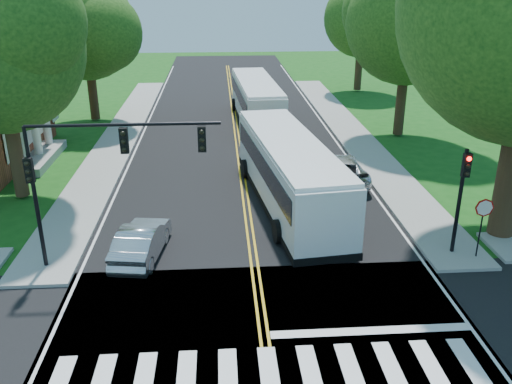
{
  "coord_description": "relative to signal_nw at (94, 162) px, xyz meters",
  "views": [
    {
      "loc": [
        -1.27,
        -12.72,
        10.77
      ],
      "look_at": [
        0.19,
        8.0,
        2.4
      ],
      "focal_mm": 38.0,
      "sensor_mm": 36.0,
      "label": 1
    }
  ],
  "objects": [
    {
      "name": "ground",
      "position": [
        5.86,
        -6.43,
        -4.38
      ],
      "size": [
        140.0,
        140.0,
        0.0
      ],
      "primitive_type": "plane",
      "color": "#134C13",
      "rests_on": "ground"
    },
    {
      "name": "road",
      "position": [
        5.86,
        11.57,
        -4.37
      ],
      "size": [
        14.0,
        96.0,
        0.01
      ],
      "primitive_type": "cube",
      "color": "black",
      "rests_on": "ground"
    },
    {
      "name": "cross_road",
      "position": [
        5.86,
        -6.43,
        -4.37
      ],
      "size": [
        60.0,
        12.0,
        0.01
      ],
      "primitive_type": "cube",
      "color": "black",
      "rests_on": "ground"
    },
    {
      "name": "center_line",
      "position": [
        5.86,
        15.57,
        -4.36
      ],
      "size": [
        0.36,
        70.0,
        0.01
      ],
      "primitive_type": "cube",
      "color": "gold",
      "rests_on": "road"
    },
    {
      "name": "edge_line_w",
      "position": [
        -0.94,
        15.57,
        -4.36
      ],
      "size": [
        0.12,
        70.0,
        0.01
      ],
      "primitive_type": "cube",
      "color": "silver",
      "rests_on": "road"
    },
    {
      "name": "edge_line_e",
      "position": [
        12.66,
        15.57,
        -4.36
      ],
      "size": [
        0.12,
        70.0,
        0.01
      ],
      "primitive_type": "cube",
      "color": "silver",
      "rests_on": "road"
    },
    {
      "name": "crosswalk",
      "position": [
        5.86,
        -6.93,
        -4.36
      ],
      "size": [
        12.6,
        3.0,
        0.01
      ],
      "primitive_type": "cube",
      "color": "silver",
      "rests_on": "road"
    },
    {
      "name": "stop_bar",
      "position": [
        9.36,
        -4.83,
        -4.36
      ],
      "size": [
        6.6,
        0.4,
        0.01
      ],
      "primitive_type": "cube",
      "color": "silver",
      "rests_on": "road"
    },
    {
      "name": "sidewalk_nw",
      "position": [
        -2.44,
        18.57,
        -4.3
      ],
      "size": [
        2.6,
        40.0,
        0.15
      ],
      "primitive_type": "cube",
      "color": "gray",
      "rests_on": "ground"
    },
    {
      "name": "sidewalk_ne",
      "position": [
        14.16,
        18.57,
        -4.3
      ],
      "size": [
        2.6,
        40.0,
        0.15
      ],
      "primitive_type": "cube",
      "color": "gray",
      "rests_on": "ground"
    },
    {
      "name": "tree_west_far",
      "position": [
        -5.14,
        23.57,
        2.62
      ],
      "size": [
        7.6,
        7.6,
        10.67
      ],
      "color": "#361F15",
      "rests_on": "ground"
    },
    {
      "name": "tree_east_mid",
      "position": [
        17.36,
        17.57,
        3.48
      ],
      "size": [
        8.4,
        8.4,
        11.93
      ],
      "color": "#361F15",
      "rests_on": "ground"
    },
    {
      "name": "tree_east_far",
      "position": [
        18.36,
        33.57,
        2.48
      ],
      "size": [
        7.2,
        7.2,
        10.34
      ],
      "color": "#361F15",
      "rests_on": "ground"
    },
    {
      "name": "signal_nw",
      "position": [
        0.0,
        0.0,
        0.0
      ],
      "size": [
        7.15,
        0.46,
        5.66
      ],
      "color": "black",
      "rests_on": "ground"
    },
    {
      "name": "signal_ne",
      "position": [
        14.06,
        0.01,
        -1.41
      ],
      "size": [
        0.3,
        0.46,
        4.4
      ],
      "color": "black",
      "rests_on": "ground"
    },
    {
      "name": "stop_sign",
      "position": [
        14.86,
        -0.45,
        -2.35
      ],
      "size": [
        0.76,
        0.08,
        2.53
      ],
      "color": "black",
      "rests_on": "ground"
    },
    {
      "name": "bus_lead",
      "position": [
        7.95,
        5.71,
        -2.58
      ],
      "size": [
        4.37,
        13.29,
        3.38
      ],
      "rotation": [
        0.0,
        0.0,
        3.26
      ],
      "color": "white",
      "rests_on": "road"
    },
    {
      "name": "bus_follow",
      "position": [
        7.52,
        22.16,
        -2.65
      ],
      "size": [
        3.56,
        12.71,
        3.26
      ],
      "rotation": [
        0.0,
        0.0,
        3.2
      ],
      "color": "white",
      "rests_on": "road"
    },
    {
      "name": "hatchback",
      "position": [
        1.32,
        0.73,
        -3.65
      ],
      "size": [
        2.12,
        4.52,
        1.43
      ],
      "primitive_type": "imported",
      "rotation": [
        0.0,
        0.0,
        3.0
      ],
      "color": "#B7BABF",
      "rests_on": "road"
    },
    {
      "name": "suv",
      "position": [
        11.23,
        8.86,
        -3.64
      ],
      "size": [
        2.45,
        5.26,
        1.46
      ],
      "primitive_type": "imported",
      "rotation": [
        0.0,
        0.0,
        3.15
      ],
      "color": "silver",
      "rests_on": "road"
    },
    {
      "name": "dark_sedan",
      "position": [
        10.89,
        8.45,
        -3.74
      ],
      "size": [
        2.98,
        4.66,
        1.26
      ],
      "primitive_type": "imported",
      "rotation": [
        0.0,
        0.0,
        3.45
      ],
      "color": "black",
      "rests_on": "road"
    }
  ]
}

